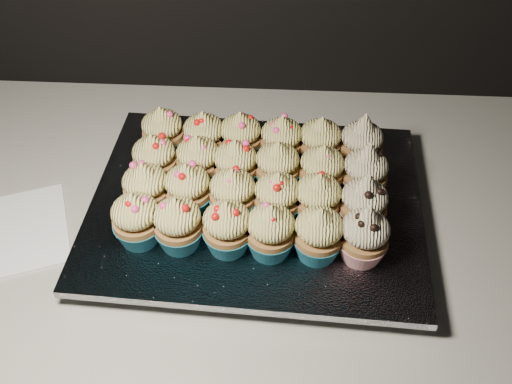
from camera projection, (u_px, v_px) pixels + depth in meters
The scene contains 29 objects.
cabinet at pixel (156, 360), 1.18m from camera, with size 2.40×0.60×0.86m, color black.
worktop at pixel (118, 212), 0.86m from camera, with size 2.44×0.64×0.04m, color beige.
napkin at pixel (10, 233), 0.80m from camera, with size 0.15×0.15×0.00m, color white.
baking_tray at pixel (256, 211), 0.81m from camera, with size 0.42×0.32×0.02m, color black.
foil_lining at pixel (256, 203), 0.80m from camera, with size 0.46×0.36×0.01m, color silver.
cupcake_0 at pixel (136, 219), 0.72m from camera, with size 0.06×0.06×0.08m.
cupcake_1 at pixel (178, 224), 0.72m from camera, with size 0.06×0.06×0.08m.
cupcake_2 at pixel (227, 227), 0.71m from camera, with size 0.06×0.06×0.08m.
cupcake_3 at pixel (270, 231), 0.71m from camera, with size 0.06×0.06×0.08m.
cupcake_4 at pixel (319, 234), 0.70m from camera, with size 0.06×0.06×0.08m.
cupcake_5 at pixel (364, 235), 0.70m from camera, with size 0.06×0.06×0.10m.
cupcake_6 at pixel (146, 189), 0.76m from camera, with size 0.06×0.06×0.08m.
cupcake_7 at pixel (188, 190), 0.76m from camera, with size 0.06×0.06×0.08m.
cupcake_8 at pixel (233, 194), 0.75m from camera, with size 0.06×0.06×0.08m.
cupcake_9 at pixel (277, 198), 0.75m from camera, with size 0.06×0.06×0.08m.
cupcake_10 at pixel (318, 199), 0.75m from camera, with size 0.06×0.06×0.08m.
cupcake_11 at pixel (364, 203), 0.74m from camera, with size 0.06×0.06×0.10m.
cupcake_12 at pixel (155, 160), 0.80m from camera, with size 0.06×0.06×0.08m.
cupcake_13 at pixel (198, 161), 0.80m from camera, with size 0.06×0.06×0.08m.
cupcake_14 at pixel (235, 165), 0.79m from camera, with size 0.06×0.06×0.08m.
cupcake_15 at pixel (277, 167), 0.79m from camera, with size 0.06×0.06×0.08m.
cupcake_16 at pixel (322, 171), 0.79m from camera, with size 0.06×0.06×0.08m.
cupcake_17 at pixel (365, 172), 0.78m from camera, with size 0.06×0.06×0.10m.
cupcake_18 at pixel (163, 132), 0.84m from camera, with size 0.06×0.06×0.08m.
cupcake_19 at pixel (204, 137), 0.84m from camera, with size 0.06×0.06×0.08m.
cupcake_20 at pixel (241, 137), 0.84m from camera, with size 0.06×0.06×0.08m.
cupcake_21 at pixel (281, 141), 0.83m from camera, with size 0.06×0.06×0.08m.
cupcake_22 at pixel (320, 142), 0.83m from camera, with size 0.06×0.06×0.08m.
cupcake_23 at pixel (361, 144), 0.82m from camera, with size 0.06×0.06×0.10m.
Camera 1 is at (0.24, 1.13, 1.51)m, focal length 40.00 mm.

